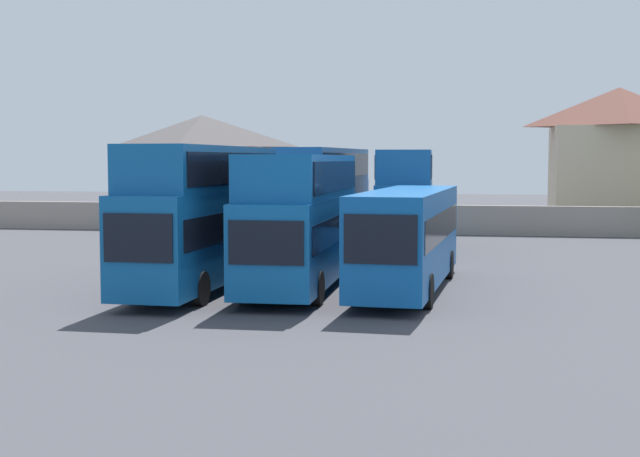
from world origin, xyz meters
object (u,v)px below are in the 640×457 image
object	(u,v)px
bus_4	(324,192)
bus_5	(406,195)
house_terrace_left	(203,168)
bus_3	(408,234)
house_terrace_centre	(618,156)
bus_2	(301,214)
bus_1	(205,209)

from	to	relation	value
bus_4	bus_5	distance (m)	4.33
house_terrace_left	bus_3	bearing A→B (deg)	-60.98
house_terrace_centre	bus_4	bearing A→B (deg)	-134.07
house_terrace_centre	bus_5	bearing A→B (deg)	-125.10
bus_2	bus_3	xyz separation A→B (m)	(3.78, 0.20, -0.67)
bus_3	house_terrace_left	xyz separation A→B (m)	(-17.26, 31.11, 1.96)
house_terrace_left	bus_1	bearing A→B (deg)	-72.36
bus_1	bus_4	xyz separation A→B (m)	(1.78, 14.81, 0.05)
bus_5	house_terrace_left	xyz separation A→B (m)	(-16.13, 17.39, 1.14)
house_terrace_centre	house_terrace_left	bearing A→B (deg)	-178.15
bus_2	bus_1	bearing A→B (deg)	-85.38
bus_4	house_terrace_centre	world-z (taller)	house_terrace_centre
bus_1	bus_4	distance (m)	14.92
bus_5	bus_2	bearing A→B (deg)	-13.29
house_terrace_left	house_terrace_centre	world-z (taller)	house_terrace_centre
bus_2	bus_5	size ratio (longest dim) A/B	0.98
bus_3	house_terrace_centre	world-z (taller)	house_terrace_centre
bus_1	house_terrace_centre	distance (m)	37.72
bus_1	bus_4	size ratio (longest dim) A/B	0.98
bus_4	bus_3	bearing A→B (deg)	24.53
bus_3	bus_5	distance (m)	13.78
bus_4	bus_5	size ratio (longest dim) A/B	1.10
bus_4	house_terrace_centre	xyz separation A→B (m)	(17.17, 17.74, 1.91)
bus_3	bus_4	size ratio (longest dim) A/B	0.96
bus_1	bus_2	xyz separation A→B (m)	(3.42, 0.31, -0.17)
bus_2	house_terrace_left	world-z (taller)	house_terrace_left
bus_2	bus_5	distance (m)	14.16
bus_4	bus_5	xyz separation A→B (m)	(4.29, -0.59, -0.07)
bus_3	bus_4	xyz separation A→B (m)	(-5.42, 14.30, 0.89)
bus_5	house_terrace_centre	size ratio (longest dim) A/B	1.17
bus_1	house_terrace_centre	xyz separation A→B (m)	(18.95, 32.55, 1.96)
bus_5	house_terrace_centre	xyz separation A→B (m)	(12.88, 18.33, 1.98)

